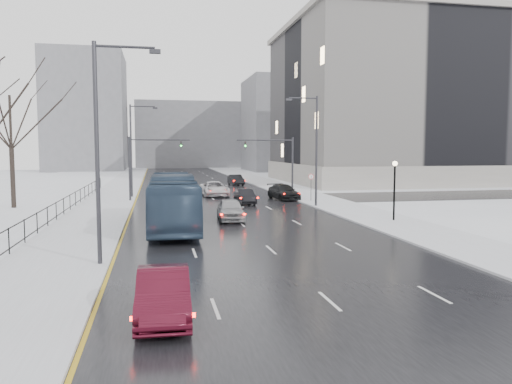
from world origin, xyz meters
TOP-DOWN VIEW (x-y plane):
  - road at (0.00, 60.00)m, footprint 16.00×150.00m
  - cross_road at (0.00, 48.00)m, footprint 130.00×10.00m
  - sidewalk_left at (-10.50, 60.00)m, footprint 5.00×150.00m
  - sidewalk_right at (10.50, 60.00)m, footprint 5.00×150.00m
  - park_strip at (-20.00, 60.00)m, footprint 14.00×150.00m
  - tree_park_e at (-18.20, 44.00)m, footprint 9.45×9.45m
  - iron_fence at (-13.00, 30.00)m, footprint 0.06×70.00m
  - streetlight_r_mid at (8.17, 40.00)m, footprint 2.95×0.25m
  - streetlight_l_near at (-8.17, 20.00)m, footprint 2.95×0.25m
  - streetlight_l_far at (-8.17, 52.00)m, footprint 2.95×0.25m
  - lamppost_r_mid at (11.00, 30.00)m, footprint 0.36×0.36m
  - mast_signal_right at (7.33, 48.00)m, footprint 6.10×0.33m
  - mast_signal_left at (-7.33, 48.00)m, footprint 6.10×0.33m
  - no_uturn_sign at (9.20, 44.00)m, footprint 0.60×0.06m
  - civic_building at (35.00, 72.00)m, footprint 41.00×31.00m
  - bldg_far_right at (28.00, 115.00)m, footprint 24.00×20.00m
  - bldg_far_left at (-22.00, 125.00)m, footprint 18.00×22.00m
  - bldg_far_center at (4.00, 140.00)m, footprint 30.00×18.00m
  - sedan_left_near at (-5.69, 12.43)m, footprint 1.71×4.67m
  - bus at (-4.80, 30.17)m, footprint 3.25×13.01m
  - sedan_center_near at (-0.50, 33.00)m, footprint 2.22×4.84m
  - sedan_right_near at (2.51, 43.72)m, footprint 1.57×4.30m
  - sedan_right_cross at (0.50, 51.98)m, footprint 3.13×6.03m
  - sedan_right_far at (7.20, 47.06)m, footprint 2.82×5.52m
  - sedan_right_distant at (5.54, 68.18)m, footprint 1.98×4.64m

SIDE VIEW (x-z plane):
  - tree_park_e at x=-18.20m, z-range -6.75..6.75m
  - road at x=0.00m, z-range 0.00..0.04m
  - cross_road at x=0.00m, z-range 0.00..0.04m
  - park_strip at x=-20.00m, z-range 0.00..0.12m
  - sidewalk_left at x=-10.50m, z-range 0.00..0.16m
  - sidewalk_right at x=10.50m, z-range 0.00..0.16m
  - sedan_right_near at x=2.51m, z-range 0.04..1.45m
  - sedan_right_distant at x=5.54m, z-range 0.04..1.53m
  - sedan_left_near at x=-5.69m, z-range 0.04..1.57m
  - sedan_right_far at x=7.20m, z-range 0.04..1.57m
  - sedan_center_near at x=-0.50m, z-range 0.04..1.65m
  - sedan_right_cross at x=0.50m, z-range 0.04..1.66m
  - iron_fence at x=-13.00m, z-range 0.26..1.56m
  - bus at x=-4.80m, z-range 0.04..3.65m
  - no_uturn_sign at x=9.20m, z-range 0.95..3.65m
  - lamppost_r_mid at x=11.00m, z-range 0.80..5.08m
  - mast_signal_right at x=7.33m, z-range 0.86..7.36m
  - mast_signal_left at x=-7.33m, z-range 0.86..7.36m
  - streetlight_r_mid at x=8.17m, z-range 0.62..10.62m
  - streetlight_l_near at x=-8.17m, z-range 0.62..10.62m
  - streetlight_l_far at x=-8.17m, z-range 0.62..10.62m
  - bldg_far_center at x=4.00m, z-range 0.00..18.00m
  - bldg_far_right at x=28.00m, z-range 0.00..22.00m
  - civic_building at x=35.00m, z-range -1.19..23.61m
  - bldg_far_left at x=-22.00m, z-range 0.00..28.00m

